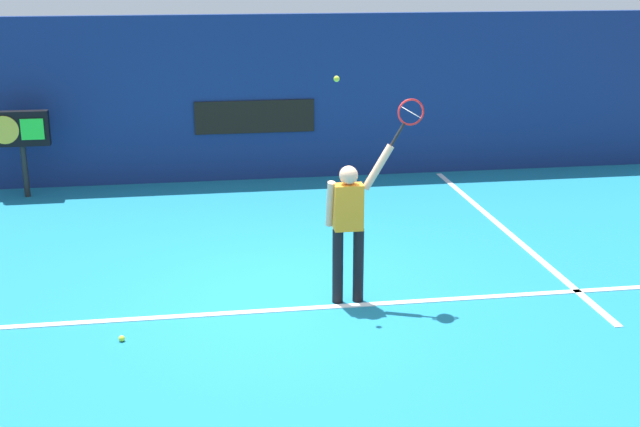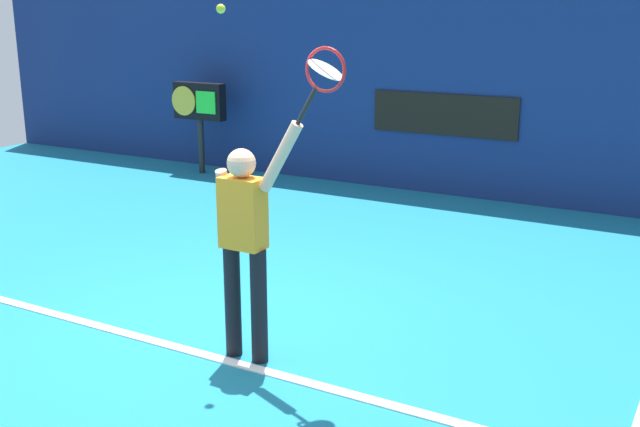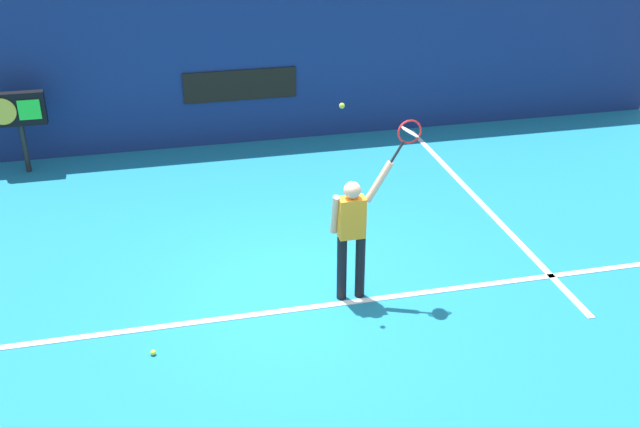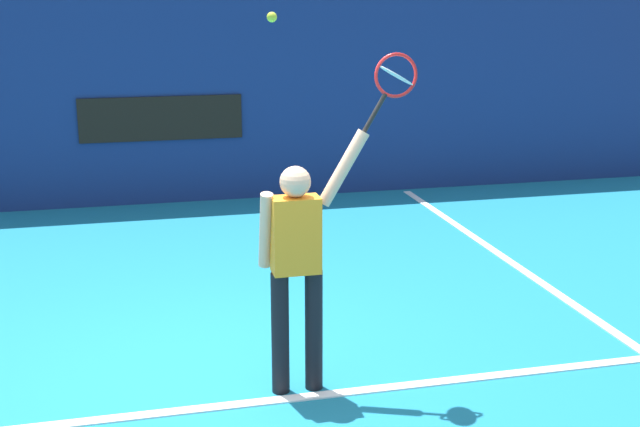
% 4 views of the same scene
% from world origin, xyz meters
% --- Properties ---
extents(ground_plane, '(18.00, 18.00, 0.00)m').
position_xyz_m(ground_plane, '(0.00, 0.00, 0.00)').
color(ground_plane, teal).
extents(back_wall, '(18.00, 0.20, 3.03)m').
position_xyz_m(back_wall, '(0.00, 5.76, 1.51)').
color(back_wall, navy).
rests_on(back_wall, ground_plane).
extents(sponsor_banner_center, '(2.20, 0.03, 0.60)m').
position_xyz_m(sponsor_banner_center, '(0.00, 5.64, 1.19)').
color(sponsor_banner_center, black).
extents(court_baseline, '(10.00, 0.10, 0.01)m').
position_xyz_m(court_baseline, '(0.00, -0.44, 0.01)').
color(court_baseline, white).
rests_on(court_baseline, ground_plane).
extents(court_sideline, '(0.10, 7.00, 0.01)m').
position_xyz_m(court_sideline, '(3.51, 2.00, 0.01)').
color(court_sideline, white).
rests_on(court_sideline, ground_plane).
extents(tennis_player, '(0.78, 0.31, 1.93)m').
position_xyz_m(tennis_player, '(0.63, -0.29, 1.01)').
color(tennis_player, black).
rests_on(tennis_player, ground_plane).
extents(tennis_racket, '(0.45, 0.27, 0.61)m').
position_xyz_m(tennis_racket, '(1.32, -0.30, 2.27)').
color(tennis_racket, black).
extents(tennis_ball, '(0.07, 0.07, 0.07)m').
position_xyz_m(tennis_ball, '(0.47, -0.29, 2.69)').
color(tennis_ball, '#CCE033').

